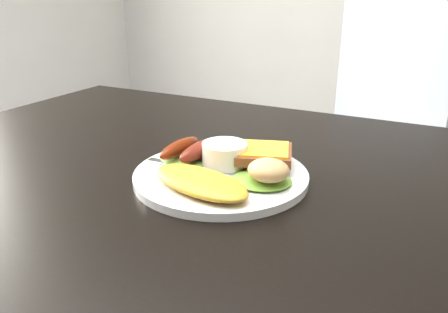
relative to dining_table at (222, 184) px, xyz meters
name	(u,v)px	position (x,y,z in m)	size (l,w,h in m)	color
dining_table	(222,184)	(0.00, 0.00, 0.00)	(1.20, 0.80, 0.04)	black
dining_chair	(376,156)	(0.10, 1.00, -0.28)	(0.47, 0.47, 0.06)	tan
person	(297,104)	(-0.11, 0.70, -0.04)	(0.49, 0.33, 1.37)	navy
plate	(221,176)	(0.01, -0.03, 0.03)	(0.25, 0.25, 0.01)	white
lettuce_left	(189,157)	(-0.05, -0.01, 0.04)	(0.09, 0.08, 0.01)	olive
lettuce_right	(261,180)	(0.08, -0.04, 0.04)	(0.08, 0.07, 0.01)	#3E851E
omelette	(200,182)	(0.01, -0.09, 0.04)	(0.15, 0.07, 0.02)	gold
sausage_a	(180,148)	(-0.06, -0.02, 0.05)	(0.02, 0.09, 0.02)	maroon
sausage_b	(201,150)	(-0.03, -0.01, 0.05)	(0.03, 0.10, 0.03)	maroon
ramekin	(225,156)	(0.01, -0.01, 0.05)	(0.07, 0.07, 0.04)	white
toast_a	(250,158)	(0.03, 0.03, 0.04)	(0.08, 0.08, 0.01)	#92551D
toast_b	(264,154)	(0.06, 0.02, 0.05)	(0.08, 0.08, 0.01)	brown
potato_salad	(268,170)	(0.09, -0.04, 0.06)	(0.06, 0.05, 0.03)	beige
fork	(193,168)	(-0.03, -0.04, 0.03)	(0.15, 0.01, 0.00)	#ADAFB7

